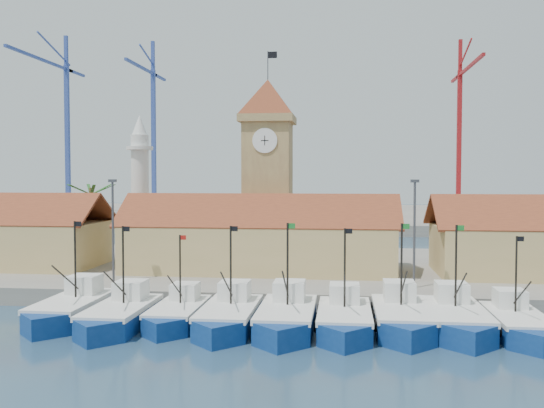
# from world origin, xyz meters

# --- Properties ---
(ground) EXTENTS (400.00, 400.00, 0.00)m
(ground) POSITION_xyz_m (0.00, 0.00, 0.00)
(ground) COLOR navy
(ground) RESTS_ON ground
(quay) EXTENTS (140.00, 32.00, 1.50)m
(quay) POSITION_xyz_m (0.00, 24.00, 0.75)
(quay) COLOR gray
(quay) RESTS_ON ground
(terminal) EXTENTS (240.00, 80.00, 2.00)m
(terminal) POSITION_xyz_m (0.00, 110.00, 1.00)
(terminal) COLOR gray
(terminal) RESTS_ON ground
(boat_0) EXTENTS (3.79, 10.38, 7.85)m
(boat_0) POSITION_xyz_m (-11.94, 3.28, 0.81)
(boat_0) COLOR navy
(boat_0) RESTS_ON ground
(boat_1) EXTENTS (3.68, 10.07, 7.62)m
(boat_1) POSITION_xyz_m (-7.65, 1.88, 0.79)
(boat_1) COLOR navy
(boat_1) RESTS_ON ground
(boat_2) EXTENTS (3.31, 9.07, 6.86)m
(boat_2) POSITION_xyz_m (-3.77, 3.20, 0.71)
(boat_2) COLOR navy
(boat_2) RESTS_ON ground
(boat_3) EXTENTS (3.70, 10.14, 7.67)m
(boat_3) POSITION_xyz_m (0.13, 2.44, 0.79)
(boat_3) COLOR navy
(boat_3) RESTS_ON ground
(boat_4) EXTENTS (3.83, 10.49, 7.94)m
(boat_4) POSITION_xyz_m (4.22, 2.35, 0.82)
(boat_4) COLOR navy
(boat_4) RESTS_ON ground
(boat_5) EXTENTS (3.65, 10.01, 7.57)m
(boat_5) POSITION_xyz_m (8.24, 2.46, 0.78)
(boat_5) COLOR navy
(boat_5) RESTS_ON ground
(boat_6) EXTENTS (3.81, 10.44, 7.90)m
(boat_6) POSITION_xyz_m (12.23, 3.30, 0.82)
(boat_6) COLOR navy
(boat_6) RESTS_ON ground
(boat_7) EXTENTS (3.77, 10.33, 7.82)m
(boat_7) POSITION_xyz_m (15.99, 3.36, 0.81)
(boat_7) COLOR navy
(boat_7) RESTS_ON ground
(boat_8) EXTENTS (3.43, 9.38, 7.10)m
(boat_8) POSITION_xyz_m (19.89, 2.86, 0.73)
(boat_8) COLOR navy
(boat_8) RESTS_ON ground
(hall_center) EXTENTS (27.04, 10.13, 7.61)m
(hall_center) POSITION_xyz_m (0.00, 20.00, 3.99)
(hall_center) COLOR tan
(hall_center) RESTS_ON quay
(clock_tower) EXTENTS (5.80, 5.80, 22.70)m
(clock_tower) POSITION_xyz_m (0.00, 26.00, 11.96)
(clock_tower) COLOR tan
(clock_tower) RESTS_ON quay
(minaret) EXTENTS (3.00, 3.00, 16.30)m
(minaret) POSITION_xyz_m (-15.00, 28.00, 9.73)
(minaret) COLOR silver
(minaret) RESTS_ON quay
(palm_tree) EXTENTS (5.60, 5.03, 8.39)m
(palm_tree) POSITION_xyz_m (-20.00, 26.00, 6.25)
(palm_tree) COLOR brown
(palm_tree) RESTS_ON quay
(lamp_posts) EXTENTS (80.70, 0.25, 9.03)m
(lamp_posts) POSITION_xyz_m (0.50, 12.00, 6.48)
(lamp_posts) COLOR #3F3F44
(lamp_posts) RESTS_ON quay
(crane_blue_far) EXTENTS (1.00, 36.89, 42.73)m
(crane_blue_far) POSITION_xyz_m (-58.65, 99.97, 26.05)
(crane_blue_far) COLOR #324998
(crane_blue_far) RESTS_ON terminal
(crane_blue_near) EXTENTS (1.00, 29.22, 42.24)m
(crane_blue_near) POSITION_xyz_m (-38.93, 107.07, 25.15)
(crane_blue_near) COLOR #324998
(crane_blue_near) RESTS_ON terminal
(crane_red_right) EXTENTS (1.00, 33.78, 40.06)m
(crane_red_right) POSITION_xyz_m (34.65, 103.37, 24.32)
(crane_red_right) COLOR maroon
(crane_red_right) RESTS_ON terminal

